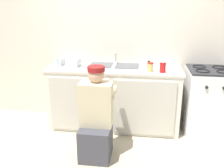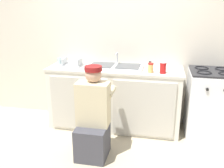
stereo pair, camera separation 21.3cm
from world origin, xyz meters
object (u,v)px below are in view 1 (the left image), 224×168
sink_double_basin (114,66)px  water_glass (57,62)px  dish_rack_tray (71,65)px  condiment_jar (150,67)px  plumber_person (96,121)px  spice_bottle_red (149,64)px  stove_range (207,101)px  soda_cup_red (163,67)px

sink_double_basin → water_glass: size_ratio=8.00×
dish_rack_tray → water_glass: dish_rack_tray is taller
sink_double_basin → condiment_jar: sink_double_basin is taller
condiment_jar → water_glass: (-1.36, 0.19, -0.01)m
sink_double_basin → plumber_person: plumber_person is taller
plumber_person → dish_rack_tray: size_ratio=3.94×
plumber_person → spice_bottle_red: (0.60, 0.86, 0.50)m
stove_range → dish_rack_tray: bearing=-179.5°
soda_cup_red → water_glass: soda_cup_red is taller
spice_bottle_red → condiment_jar: (0.02, -0.21, 0.01)m
spice_bottle_red → sink_double_basin: bearing=-174.6°
plumber_person → condiment_jar: (0.62, 0.65, 0.51)m
dish_rack_tray → condiment_jar: bearing=-7.0°
plumber_person → soda_cup_red: 1.13m
stove_range → soda_cup_red: 0.85m
stove_range → water_glass: bearing=179.2°
plumber_person → water_glass: 1.23m
water_glass → spice_bottle_red: bearing=0.7°
stove_range → plumber_person: 1.64m
plumber_person → condiment_jar: size_ratio=8.63×
soda_cup_red → water_glass: (-1.52, 0.20, -0.03)m
soda_cup_red → spice_bottle_red: bearing=129.5°
plumber_person → dish_rack_tray: bearing=123.6°
sink_double_basin → plumber_person: size_ratio=0.72×
spice_bottle_red → soda_cup_red: bearing=-50.5°
plumber_person → water_glass: bearing=131.7°
condiment_jar → soda_cup_red: size_ratio=0.84×
dish_rack_tray → condiment_jar: (1.14, -0.14, 0.04)m
condiment_jar → plumber_person: bearing=-133.6°
stove_range → sink_double_basin: bearing=179.9°
dish_rack_tray → soda_cup_red: 1.31m
sink_double_basin → water_glass: bearing=178.1°
sink_double_basin → soda_cup_red: size_ratio=5.26×
plumber_person → soda_cup_red: bearing=39.4°
sink_double_basin → spice_bottle_red: size_ratio=7.62×
plumber_person → spice_bottle_red: bearing=55.1°
plumber_person → soda_cup_red: size_ratio=7.26×
sink_double_basin → condiment_jar: 0.54m
stove_range → condiment_jar: 0.97m
spice_bottle_red → stove_range: bearing=-3.3°
plumber_person → water_glass: size_ratio=11.04×
dish_rack_tray → water_glass: 0.23m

